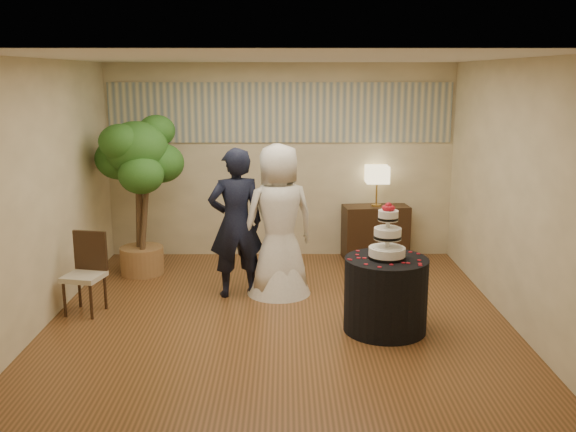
{
  "coord_description": "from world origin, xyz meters",
  "views": [
    {
      "loc": [
        0.06,
        -6.76,
        2.63
      ],
      "look_at": [
        0.1,
        0.4,
        1.05
      ],
      "focal_mm": 40.0,
      "sensor_mm": 36.0,
      "label": 1
    }
  ],
  "objects_px": {
    "cake_table": "(385,295)",
    "console": "(375,232)",
    "ficus_tree": "(139,195)",
    "table_lamp": "(377,186)",
    "bride": "(279,220)",
    "side_chair": "(84,274)",
    "wedding_cake": "(388,231)",
    "groom": "(236,223)"
  },
  "relations": [
    {
      "from": "wedding_cake",
      "to": "table_lamp",
      "type": "xyz_separation_m",
      "value": [
        0.27,
        2.72,
        -0.01
      ]
    },
    {
      "from": "table_lamp",
      "to": "ficus_tree",
      "type": "height_order",
      "value": "ficus_tree"
    },
    {
      "from": "cake_table",
      "to": "bride",
      "type": "bearing_deg",
      "value": 133.63
    },
    {
      "from": "console",
      "to": "wedding_cake",
      "type": "bearing_deg",
      "value": -102.95
    },
    {
      "from": "cake_table",
      "to": "console",
      "type": "bearing_deg",
      "value": 84.29
    },
    {
      "from": "bride",
      "to": "groom",
      "type": "bearing_deg",
      "value": -13.98
    },
    {
      "from": "bride",
      "to": "side_chair",
      "type": "xyz_separation_m",
      "value": [
        -2.17,
        -0.67,
        -0.47
      ]
    },
    {
      "from": "bride",
      "to": "console",
      "type": "bearing_deg",
      "value": -153.87
    },
    {
      "from": "console",
      "to": "table_lamp",
      "type": "distance_m",
      "value": 0.68
    },
    {
      "from": "cake_table",
      "to": "wedding_cake",
      "type": "bearing_deg",
      "value": 90.0
    },
    {
      "from": "groom",
      "to": "ficus_tree",
      "type": "bearing_deg",
      "value": -48.29
    },
    {
      "from": "side_chair",
      "to": "console",
      "type": "bearing_deg",
      "value": 44.13
    },
    {
      "from": "table_lamp",
      "to": "ficus_tree",
      "type": "relative_size",
      "value": 0.27
    },
    {
      "from": "groom",
      "to": "ficus_tree",
      "type": "xyz_separation_m",
      "value": [
        -1.34,
        0.86,
        0.18
      ]
    },
    {
      "from": "groom",
      "to": "wedding_cake",
      "type": "distance_m",
      "value": 1.98
    },
    {
      "from": "groom",
      "to": "console",
      "type": "relative_size",
      "value": 1.93
    },
    {
      "from": "table_lamp",
      "to": "side_chair",
      "type": "distance_m",
      "value": 4.24
    },
    {
      "from": "groom",
      "to": "table_lamp",
      "type": "relative_size",
      "value": 3.11
    },
    {
      "from": "groom",
      "to": "bride",
      "type": "xyz_separation_m",
      "value": [
        0.51,
        0.07,
        0.02
      ]
    },
    {
      "from": "cake_table",
      "to": "side_chair",
      "type": "bearing_deg",
      "value": 171.18
    },
    {
      "from": "cake_table",
      "to": "ficus_tree",
      "type": "xyz_separation_m",
      "value": [
        -2.97,
        1.97,
        0.69
      ]
    },
    {
      "from": "console",
      "to": "table_lamp",
      "type": "relative_size",
      "value": 1.61
    },
    {
      "from": "bride",
      "to": "wedding_cake",
      "type": "height_order",
      "value": "bride"
    },
    {
      "from": "groom",
      "to": "cake_table",
      "type": "distance_m",
      "value": 2.04
    },
    {
      "from": "console",
      "to": "ficus_tree",
      "type": "distance_m",
      "value": 3.4
    },
    {
      "from": "console",
      "to": "cake_table",
      "type": "bearing_deg",
      "value": -102.95
    },
    {
      "from": "groom",
      "to": "ficus_tree",
      "type": "height_order",
      "value": "ficus_tree"
    },
    {
      "from": "wedding_cake",
      "to": "console",
      "type": "xyz_separation_m",
      "value": [
        0.27,
        2.72,
        -0.69
      ]
    },
    {
      "from": "groom",
      "to": "cake_table",
      "type": "xyz_separation_m",
      "value": [
        1.63,
        -1.11,
        -0.51
      ]
    },
    {
      "from": "bride",
      "to": "side_chair",
      "type": "height_order",
      "value": "bride"
    },
    {
      "from": "ficus_tree",
      "to": "side_chair",
      "type": "relative_size",
      "value": 2.38
    },
    {
      "from": "bride",
      "to": "ficus_tree",
      "type": "relative_size",
      "value": 0.85
    },
    {
      "from": "table_lamp",
      "to": "side_chair",
      "type": "height_order",
      "value": "table_lamp"
    },
    {
      "from": "cake_table",
      "to": "console",
      "type": "xyz_separation_m",
      "value": [
        0.27,
        2.72,
        -0.0
      ]
    },
    {
      "from": "console",
      "to": "side_chair",
      "type": "relative_size",
      "value": 1.03
    },
    {
      "from": "side_chair",
      "to": "cake_table",
      "type": "bearing_deg",
      "value": 3.55
    },
    {
      "from": "cake_table",
      "to": "groom",
      "type": "bearing_deg",
      "value": 145.86
    },
    {
      "from": "cake_table",
      "to": "ficus_tree",
      "type": "height_order",
      "value": "ficus_tree"
    },
    {
      "from": "side_chair",
      "to": "wedding_cake",
      "type": "bearing_deg",
      "value": 3.55
    },
    {
      "from": "groom",
      "to": "wedding_cake",
      "type": "height_order",
      "value": "groom"
    },
    {
      "from": "cake_table",
      "to": "ficus_tree",
      "type": "distance_m",
      "value": 3.63
    },
    {
      "from": "side_chair",
      "to": "table_lamp",
      "type": "bearing_deg",
      "value": 44.13
    }
  ]
}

